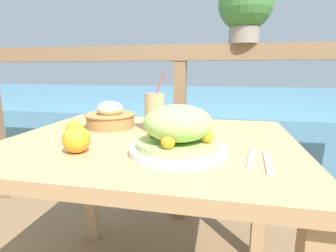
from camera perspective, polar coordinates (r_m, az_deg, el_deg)
The scene contains 11 objects.
patio_table at distance 1.00m, azimuth -3.79°, elevation -8.16°, with size 1.04×0.85×0.73m.
railing_fence at distance 1.61m, azimuth 2.65°, elevation 7.11°, with size 2.80×0.08×1.12m.
sea_backdrop at distance 4.15m, azimuth 8.10°, elevation 2.71°, with size 12.00×4.00×0.59m.
salad_plate at distance 0.79m, azimuth 2.18°, elevation -1.39°, with size 0.30×0.30×0.15m.
drink_glass at distance 1.08m, azimuth -2.94°, elevation 3.06°, with size 0.09×0.08×0.24m.
bread_basket at distance 1.17m, azimuth -12.45°, elevation 1.89°, with size 0.22×0.22×0.12m.
potted_plant at distance 1.63m, azimuth 16.55°, elevation 23.81°, with size 0.30×0.30×0.36m.
fork at distance 0.79m, azimuth 17.74°, elevation -6.55°, with size 0.04×0.18×0.00m.
knife at distance 0.77m, azimuth 20.90°, elevation -7.32°, with size 0.03×0.18×0.00m.
orange_near_basket at distance 0.84m, azimuth -19.31°, elevation -2.78°, with size 0.08×0.08×0.08m.
orange_near_glass at distance 1.03m, azimuth -19.67°, elevation -0.70°, with size 0.06×0.06×0.06m.
Camera 1 is at (0.26, -0.90, 0.98)m, focal length 28.00 mm.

